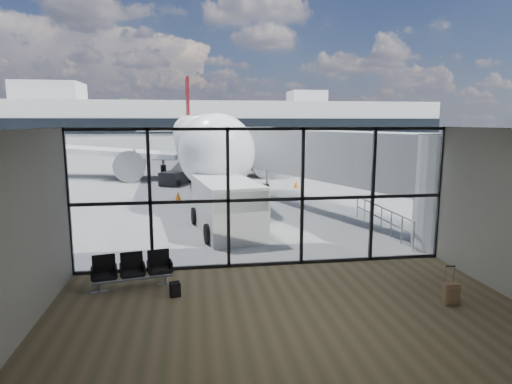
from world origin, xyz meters
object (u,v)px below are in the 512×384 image
object	(u,v)px
belt_loader	(176,176)
mobile_stairs	(6,187)
suitcase	(451,294)
service_van	(227,206)
backpack	(175,290)
airliner	(196,140)
seating_row	(132,268)

from	to	relation	value
belt_loader	mobile_stairs	size ratio (longest dim) A/B	1.15
suitcase	service_van	xyz separation A→B (m)	(-5.06, 8.28, 0.83)
suitcase	belt_loader	world-z (taller)	belt_loader
backpack	mobile_stairs	xyz separation A→B (m)	(-11.10, 17.42, 0.38)
airliner	service_van	world-z (taller)	airliner
seating_row	airliner	world-z (taller)	airliner
suitcase	belt_loader	distance (m)	24.18
airliner	belt_loader	world-z (taller)	airliner
mobile_stairs	service_van	bearing A→B (deg)	-39.39
airliner	mobile_stairs	world-z (taller)	airliner
suitcase	belt_loader	bearing A→B (deg)	112.10
airliner	belt_loader	size ratio (longest dim) A/B	9.83
seating_row	suitcase	world-z (taller)	suitcase
seating_row	mobile_stairs	bearing A→B (deg)	110.09
backpack	suitcase	xyz separation A→B (m)	(7.02, -1.57, 0.10)
suitcase	service_van	bearing A→B (deg)	124.96
airliner	mobile_stairs	distance (m)	16.00
service_van	belt_loader	world-z (taller)	service_van
suitcase	mobile_stairs	world-z (taller)	mobile_stairs
backpack	airliner	bearing A→B (deg)	72.58
suitcase	airliner	bearing A→B (deg)	105.30
suitcase	airliner	size ratio (longest dim) A/B	0.03
belt_loader	seating_row	bearing A→B (deg)	-66.86
backpack	seating_row	bearing A→B (deg)	127.21
seating_row	backpack	world-z (taller)	seating_row
belt_loader	mobile_stairs	bearing A→B (deg)	-134.66
airliner	backpack	bearing A→B (deg)	-94.70
belt_loader	mobile_stairs	xyz separation A→B (m)	(-10.42, -3.93, -0.00)
suitcase	belt_loader	size ratio (longest dim) A/B	0.25
belt_loader	suitcase	bearing A→B (deg)	-46.77
suitcase	mobile_stairs	size ratio (longest dim) A/B	0.29
seating_row	suitcase	bearing A→B (deg)	-27.70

